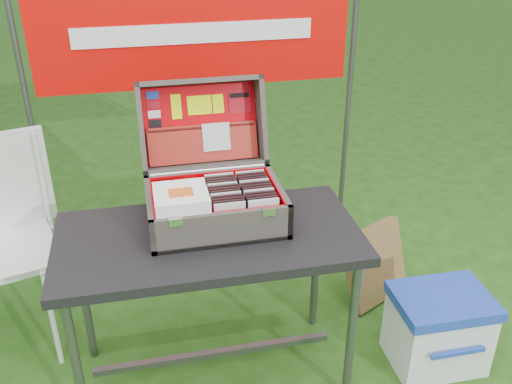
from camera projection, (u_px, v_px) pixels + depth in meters
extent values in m
cube|color=black|center=(209.00, 238.00, 2.23)|extent=(1.19, 0.60, 0.04)
cylinder|color=#59595B|center=(78.00, 374.00, 2.10)|extent=(0.04, 0.04, 0.70)
cylinder|color=#59595B|center=(352.00, 331.00, 2.30)|extent=(0.04, 0.04, 0.70)
cylinder|color=#59595B|center=(84.00, 295.00, 2.51)|extent=(0.04, 0.04, 0.70)
cylinder|color=#59595B|center=(316.00, 265.00, 2.71)|extent=(0.04, 0.04, 0.70)
cube|color=#59595B|center=(214.00, 354.00, 2.51)|extent=(1.04, 0.03, 0.03)
cube|color=#5E584F|center=(216.00, 220.00, 2.29)|extent=(0.54, 0.38, 0.02)
cube|color=#5E584F|center=(223.00, 230.00, 2.11)|extent=(0.54, 0.02, 0.14)
cube|color=#5E584F|center=(209.00, 186.00, 2.42)|extent=(0.54, 0.02, 0.14)
cube|color=#5E584F|center=(150.00, 214.00, 2.22)|extent=(0.02, 0.38, 0.14)
cube|color=#5E584F|center=(278.00, 200.00, 2.32)|extent=(0.02, 0.38, 0.14)
cube|color=#CC0000|center=(216.00, 217.00, 2.29)|extent=(0.49, 0.34, 0.01)
cube|color=silver|center=(176.00, 222.00, 2.04)|extent=(0.05, 0.01, 0.03)
cube|color=silver|center=(269.00, 212.00, 2.11)|extent=(0.05, 0.01, 0.03)
cylinder|color=silver|center=(208.00, 170.00, 2.40)|extent=(0.48, 0.02, 0.02)
cube|color=#5E584F|center=(201.00, 124.00, 2.49)|extent=(0.54, 0.14, 0.37)
cube|color=#5E584F|center=(199.00, 81.00, 2.40)|extent=(0.54, 0.14, 0.07)
cube|color=#5E584F|center=(206.00, 166.00, 2.47)|extent=(0.54, 0.14, 0.07)
cube|color=#5E584F|center=(141.00, 129.00, 2.39)|extent=(0.02, 0.26, 0.41)
cube|color=#5E584F|center=(261.00, 119.00, 2.48)|extent=(0.02, 0.26, 0.41)
cube|color=#CC0000|center=(201.00, 124.00, 2.48)|extent=(0.49, 0.11, 0.32)
cube|color=#CC0000|center=(222.00, 226.00, 2.12)|extent=(0.49, 0.01, 0.12)
cube|color=#CC0000|center=(209.00, 186.00, 2.41)|extent=(0.49, 0.01, 0.12)
cube|color=#CC0000|center=(153.00, 211.00, 2.21)|extent=(0.01, 0.34, 0.12)
cube|color=#CC0000|center=(275.00, 198.00, 2.31)|extent=(0.01, 0.34, 0.12)
cube|color=maroon|center=(203.00, 144.00, 2.48)|extent=(0.47, 0.08, 0.16)
cube|color=maroon|center=(202.00, 127.00, 2.46)|extent=(0.46, 0.03, 0.03)
cube|color=silver|center=(216.00, 137.00, 2.47)|extent=(0.12, 0.05, 0.12)
cube|color=#1933B2|center=(152.00, 95.00, 2.41)|extent=(0.05, 0.01, 0.03)
cube|color=#A50A16|center=(153.00, 105.00, 2.42)|extent=(0.05, 0.01, 0.03)
cube|color=white|center=(154.00, 114.00, 2.43)|extent=(0.05, 0.01, 0.03)
cube|color=black|center=(155.00, 124.00, 2.44)|extent=(0.05, 0.01, 0.03)
cube|color=#D4F402|center=(176.00, 107.00, 2.44)|extent=(0.04, 0.04, 0.10)
cube|color=#D4F402|center=(200.00, 105.00, 2.46)|extent=(0.11, 0.03, 0.08)
cube|color=#D4F402|center=(218.00, 104.00, 2.48)|extent=(0.05, 0.03, 0.08)
cube|color=#A50A16|center=(240.00, 102.00, 2.50)|extent=(0.10, 0.03, 0.09)
cube|color=black|center=(239.00, 95.00, 2.49)|extent=(0.09, 0.01, 0.02)
cube|color=silver|center=(230.00, 219.00, 2.14)|extent=(0.12, 0.01, 0.14)
cube|color=black|center=(229.00, 216.00, 2.15)|extent=(0.12, 0.01, 0.14)
cube|color=black|center=(228.00, 213.00, 2.17)|extent=(0.12, 0.01, 0.14)
cube|color=black|center=(227.00, 211.00, 2.19)|extent=(0.12, 0.01, 0.14)
cube|color=silver|center=(226.00, 208.00, 2.21)|extent=(0.12, 0.01, 0.14)
cube|color=black|center=(225.00, 206.00, 2.23)|extent=(0.12, 0.01, 0.14)
cube|color=black|center=(224.00, 203.00, 2.25)|extent=(0.12, 0.01, 0.14)
cube|color=black|center=(224.00, 201.00, 2.26)|extent=(0.12, 0.01, 0.14)
cube|color=silver|center=(223.00, 198.00, 2.28)|extent=(0.12, 0.01, 0.14)
cube|color=black|center=(222.00, 196.00, 2.30)|extent=(0.12, 0.01, 0.14)
cube|color=black|center=(221.00, 193.00, 2.32)|extent=(0.12, 0.01, 0.14)
cube|color=black|center=(220.00, 191.00, 2.34)|extent=(0.12, 0.01, 0.14)
cube|color=silver|center=(219.00, 189.00, 2.35)|extent=(0.12, 0.01, 0.14)
cube|color=silver|center=(264.00, 215.00, 2.16)|extent=(0.12, 0.01, 0.14)
cube|color=black|center=(262.00, 212.00, 2.18)|extent=(0.12, 0.01, 0.14)
cube|color=black|center=(261.00, 210.00, 2.20)|extent=(0.12, 0.01, 0.14)
cube|color=black|center=(260.00, 207.00, 2.22)|extent=(0.12, 0.01, 0.14)
cube|color=silver|center=(259.00, 205.00, 2.23)|extent=(0.12, 0.01, 0.14)
cube|color=black|center=(258.00, 202.00, 2.25)|extent=(0.12, 0.01, 0.14)
cube|color=black|center=(256.00, 200.00, 2.27)|extent=(0.12, 0.01, 0.14)
cube|color=black|center=(255.00, 197.00, 2.29)|extent=(0.12, 0.01, 0.14)
cube|color=silver|center=(254.00, 195.00, 2.31)|extent=(0.12, 0.01, 0.14)
cube|color=black|center=(253.00, 192.00, 2.32)|extent=(0.12, 0.01, 0.14)
cube|color=black|center=(252.00, 190.00, 2.34)|extent=(0.12, 0.01, 0.14)
cube|color=black|center=(251.00, 188.00, 2.36)|extent=(0.12, 0.01, 0.14)
cube|color=silver|center=(250.00, 186.00, 2.38)|extent=(0.12, 0.01, 0.14)
cube|color=white|center=(181.00, 203.00, 2.14)|extent=(0.20, 0.20, 0.00)
cube|color=white|center=(181.00, 201.00, 2.14)|extent=(0.20, 0.20, 0.00)
cube|color=white|center=(181.00, 200.00, 2.14)|extent=(0.20, 0.20, 0.00)
cube|color=white|center=(181.00, 199.00, 2.14)|extent=(0.20, 0.20, 0.00)
cube|color=white|center=(181.00, 198.00, 2.13)|extent=(0.20, 0.20, 0.00)
cube|color=white|center=(181.00, 197.00, 2.13)|extent=(0.20, 0.20, 0.00)
cube|color=white|center=(181.00, 196.00, 2.13)|extent=(0.20, 0.20, 0.00)
cube|color=white|center=(181.00, 194.00, 2.13)|extent=(0.20, 0.20, 0.00)
cube|color=white|center=(181.00, 193.00, 2.12)|extent=(0.20, 0.20, 0.00)
cube|color=white|center=(181.00, 192.00, 2.12)|extent=(0.20, 0.20, 0.00)
cube|color=#D85919|center=(181.00, 192.00, 2.11)|extent=(0.09, 0.07, 0.00)
cube|color=white|center=(437.00, 333.00, 2.57)|extent=(0.40, 0.31, 0.32)
cube|color=#2041B3|center=(443.00, 301.00, 2.48)|extent=(0.42, 0.33, 0.05)
cube|color=#2041B3|center=(458.00, 353.00, 2.41)|extent=(0.25, 0.02, 0.02)
cube|color=silver|center=(2.00, 253.00, 2.53)|extent=(0.55, 0.55, 0.03)
cylinder|color=silver|center=(53.00, 319.00, 2.52)|extent=(0.02, 0.02, 0.50)
cylinder|color=silver|center=(60.00, 270.00, 2.84)|extent=(0.02, 0.02, 0.50)
cylinder|color=silver|center=(43.00, 181.00, 2.64)|extent=(0.02, 0.02, 0.47)
cube|color=brown|center=(375.00, 264.00, 2.98)|extent=(0.42, 0.33, 0.40)
cylinder|color=#59595B|center=(32.00, 130.00, 2.90)|extent=(0.03, 0.03, 1.70)
cylinder|color=#59595B|center=(348.00, 106.00, 3.22)|extent=(0.03, 0.03, 1.70)
cube|color=#C70704|center=(195.00, 33.00, 2.84)|extent=(1.60, 0.02, 0.55)
cube|color=white|center=(195.00, 33.00, 2.83)|extent=(1.20, 0.00, 0.10)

